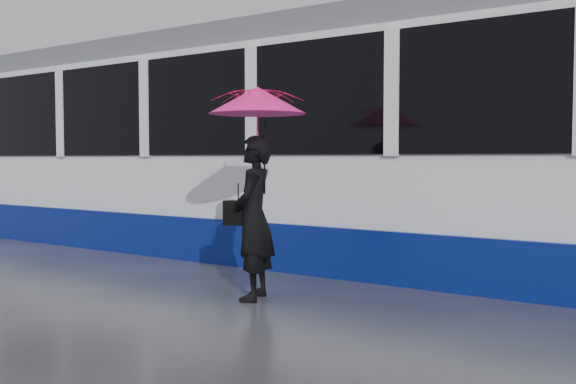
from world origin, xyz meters
The scene contains 6 objects.
ground centered at (0.00, 0.00, 0.00)m, with size 90.00×90.00×0.00m, color #27272C.
rails centered at (0.00, 2.50, 0.01)m, with size 34.00×1.51×0.02m.
tram centered at (-3.08, 2.50, 1.64)m, with size 26.00×2.56×3.35m.
woman centered at (-0.42, -0.21, 0.84)m, with size 0.62×0.40×1.69m, color black.
umbrella centered at (-0.37, -0.21, 1.85)m, with size 1.30×1.30×1.14m.
handbag centered at (-0.64, -0.19, 0.88)m, with size 0.33×0.24×0.44m.
Camera 1 is at (3.56, -5.41, 1.45)m, focal length 40.00 mm.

